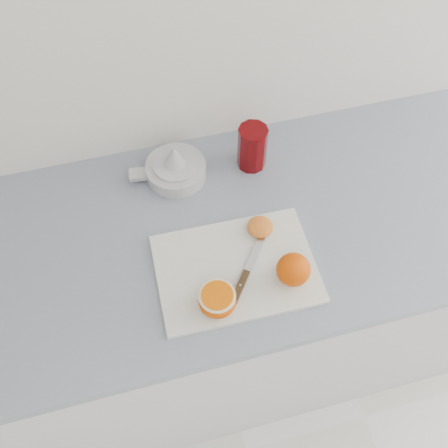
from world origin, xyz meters
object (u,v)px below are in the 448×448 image
citrus_juicer (175,168)px  red_tumbler (252,149)px  half_orange (217,300)px  counter (225,303)px  cutting_board (236,269)px

citrus_juicer → red_tumbler: 0.20m
half_orange → citrus_juicer: 0.39m
half_orange → red_tumbler: (0.19, 0.37, 0.02)m
counter → cutting_board: (-0.01, -0.12, 0.45)m
counter → red_tumbler: (0.12, 0.17, 0.50)m
counter → half_orange: 0.53m
half_orange → red_tumbler: bearing=63.3°
counter → half_orange: bearing=-110.0°
counter → citrus_juicer: citrus_juicer is taller
citrus_juicer → half_orange: bearing=-88.3°
half_orange → citrus_juicer: size_ratio=0.41×
counter → red_tumbler: size_ratio=20.86×
half_orange → citrus_juicer: (-0.01, 0.39, -0.01)m
citrus_juicer → red_tumbler: (0.20, -0.01, 0.03)m
counter → red_tumbler: bearing=56.4°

